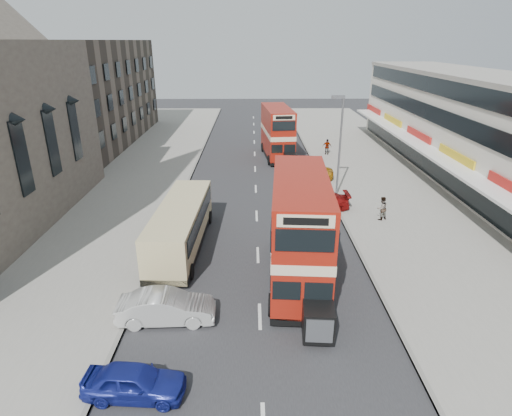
% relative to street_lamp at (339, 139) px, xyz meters
% --- Properties ---
extents(ground, '(160.00, 160.00, 0.00)m').
position_rel_street_lamp_xyz_m(ground, '(-6.52, -18.00, -4.78)').
color(ground, '#28282B').
rests_on(ground, ground).
extents(road_surface, '(12.00, 90.00, 0.01)m').
position_rel_street_lamp_xyz_m(road_surface, '(-6.52, 2.00, -4.78)').
color(road_surface, '#28282B').
rests_on(road_surface, ground).
extents(pavement_right, '(12.00, 90.00, 0.15)m').
position_rel_street_lamp_xyz_m(pavement_right, '(5.48, 2.00, -4.71)').
color(pavement_right, gray).
rests_on(pavement_right, ground).
extents(pavement_left, '(12.00, 90.00, 0.15)m').
position_rel_street_lamp_xyz_m(pavement_left, '(-18.52, 2.00, -4.71)').
color(pavement_left, gray).
rests_on(pavement_left, ground).
extents(kerb_left, '(0.20, 90.00, 0.16)m').
position_rel_street_lamp_xyz_m(kerb_left, '(-12.62, 2.00, -4.71)').
color(kerb_left, gray).
rests_on(kerb_left, ground).
extents(kerb_right, '(0.20, 90.00, 0.16)m').
position_rel_street_lamp_xyz_m(kerb_right, '(-0.42, 2.00, -4.71)').
color(kerb_right, gray).
rests_on(kerb_right, ground).
extents(brick_terrace, '(14.00, 28.00, 12.00)m').
position_rel_street_lamp_xyz_m(brick_terrace, '(-28.52, 20.00, 1.22)').
color(brick_terrace, '#66594C').
rests_on(brick_terrace, ground).
extents(commercial_row, '(9.90, 46.20, 9.30)m').
position_rel_street_lamp_xyz_m(commercial_row, '(13.42, 4.00, -0.09)').
color(commercial_row, beige).
rests_on(commercial_row, ground).
extents(street_lamp, '(1.00, 0.20, 8.12)m').
position_rel_street_lamp_xyz_m(street_lamp, '(0.00, 0.00, 0.00)').
color(street_lamp, slate).
rests_on(street_lamp, ground).
extents(bus_main, '(3.35, 10.15, 5.50)m').
position_rel_street_lamp_xyz_m(bus_main, '(-4.42, -12.80, -1.89)').
color(bus_main, black).
rests_on(bus_main, ground).
extents(bus_second, '(3.42, 9.50, 5.19)m').
position_rel_street_lamp_xyz_m(bus_second, '(-4.08, 12.52, -2.05)').
color(bus_second, black).
rests_on(bus_second, ground).
extents(coach, '(2.89, 9.83, 2.58)m').
position_rel_street_lamp_xyz_m(coach, '(-11.20, -8.91, -3.26)').
color(coach, black).
rests_on(coach, ground).
extents(car_left_near, '(3.77, 1.74, 1.25)m').
position_rel_street_lamp_xyz_m(car_left_near, '(-11.10, -20.60, -4.16)').
color(car_left_near, navy).
rests_on(car_left_near, ground).
extents(car_left_front, '(4.45, 1.70, 1.45)m').
position_rel_street_lamp_xyz_m(car_left_front, '(-10.77, -16.27, -4.06)').
color(car_left_front, beige).
rests_on(car_left_front, ground).
extents(car_right_a, '(4.77, 2.00, 1.38)m').
position_rel_street_lamp_xyz_m(car_right_a, '(-1.93, -2.86, -4.10)').
color(car_right_a, maroon).
rests_on(car_right_a, ground).
extents(car_right_b, '(4.89, 2.57, 1.31)m').
position_rel_street_lamp_xyz_m(car_right_b, '(-1.77, 4.58, -4.13)').
color(car_right_b, '#C07C13').
rests_on(car_right_b, ground).
extents(pedestrian_near, '(0.76, 0.66, 1.72)m').
position_rel_street_lamp_xyz_m(pedestrian_near, '(2.26, -5.08, -3.77)').
color(pedestrian_near, gray).
rests_on(pedestrian_near, pavement_right).
extents(pedestrian_far, '(1.06, 0.63, 1.69)m').
position_rel_street_lamp_xyz_m(pedestrian_far, '(1.49, 13.23, -3.79)').
color(pedestrian_far, gray).
rests_on(pedestrian_far, pavement_right).
extents(cyclist, '(0.81, 1.97, 1.98)m').
position_rel_street_lamp_xyz_m(cyclist, '(-3.02, 4.04, -4.13)').
color(cyclist, gray).
rests_on(cyclist, ground).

